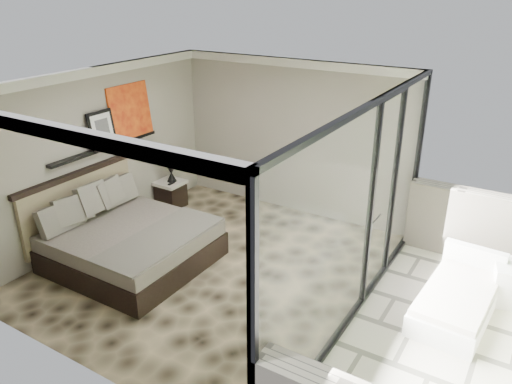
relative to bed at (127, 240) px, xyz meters
The scene contains 13 objects.
floor 1.38m from the bed, 24.14° to the left, with size 5.00×5.00×0.00m, color black.
ceiling 2.78m from the bed, 24.14° to the left, with size 4.50×5.00×0.02m, color silver.
back_wall 3.44m from the bed, 68.11° to the left, with size 4.50×0.02×2.80m, color gray.
left_wall 1.56m from the bed, 151.78° to the left, with size 0.02×5.00×2.80m, color gray.
glass_wall 3.67m from the bed, ahead, with size 0.08×5.00×2.80m, color white.
terrace_slab 5.02m from the bed, ahead, with size 3.00×5.00×0.12m, color beige.
picture_ledge 1.63m from the bed, 146.00° to the left, with size 0.12×2.20×0.05m, color black.
bed is the anchor object (origin of this frame).
nightstand 2.07m from the bed, 111.91° to the left, with size 0.49×0.49×0.49m, color black.
table_lamp 2.14m from the bed, 110.90° to the left, with size 0.32×0.32×0.58m.
abstract_canvas 2.28m from the bed, 127.44° to the left, with size 0.04×0.90×0.90m, color red.
framed_print 1.83m from the bed, 147.85° to the left, with size 0.03×0.50×0.60m, color black.
lounger 4.78m from the bed, 15.69° to the left, with size 0.92×1.69×0.64m.
Camera 1 is at (3.98, -5.24, 3.99)m, focal length 35.00 mm.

